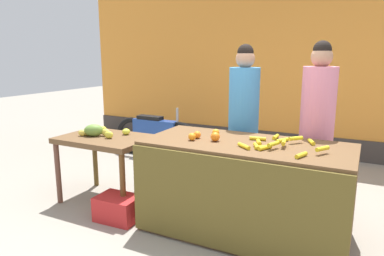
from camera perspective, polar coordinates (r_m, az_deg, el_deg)
name	(u,v)px	position (r m, az deg, el deg)	size (l,w,h in m)	color
ground_plane	(212,224)	(3.75, 3.26, -15.34)	(24.00, 24.00, 0.00)	gray
market_wall_back	(286,70)	(6.36, 15.09, 9.17)	(8.08, 0.23, 2.98)	orange
fruit_stall_counter	(244,189)	(3.44, 8.50, -9.74)	(1.92, 0.90, 0.91)	brown
side_table_wooden	(106,145)	(4.19, -13.81, -2.75)	(1.04, 0.72, 0.78)	brown
banana_bunch_pile	(277,144)	(3.22, 13.72, -2.51)	(0.76, 0.68, 0.07)	gold
orange_pile	(207,135)	(3.39, 2.39, -1.21)	(0.29, 0.35, 0.09)	orange
mango_papaya_pile	(98,131)	(4.21, -15.11, -0.50)	(0.53, 0.41, 0.14)	yellow
vendor_woman_blue_shirt	(243,125)	(4.02, 8.34, 0.41)	(0.34, 0.34, 1.83)	#33333D
vendor_woman_pink_shirt	(316,132)	(3.82, 19.55, -0.59)	(0.34, 0.34, 1.85)	#33333D
parked_motorcycle	(155,134)	(5.92, -5.99, -0.99)	(1.60, 0.18, 0.88)	black
produce_crate	(118,208)	(3.85, -11.94, -12.63)	(0.44, 0.32, 0.26)	red
produce_sack	(189,174)	(4.39, -0.47, -7.55)	(0.36, 0.30, 0.51)	tan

